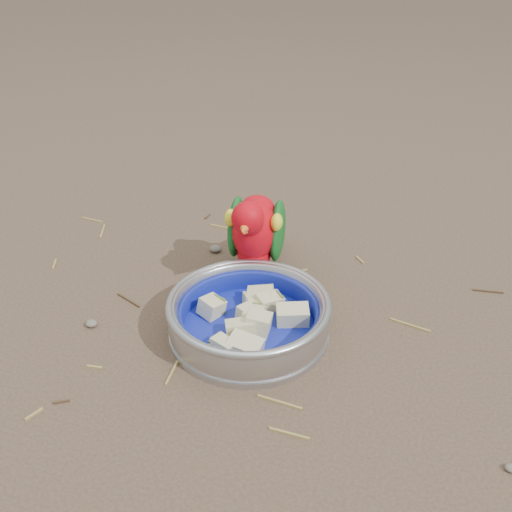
% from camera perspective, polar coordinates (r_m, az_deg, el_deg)
% --- Properties ---
extents(ground, '(60.00, 60.00, 0.00)m').
position_cam_1_polar(ground, '(0.79, -1.86, -12.20)').
color(ground, brown).
extents(food_bowl, '(0.24, 0.24, 0.02)m').
position_cam_1_polar(food_bowl, '(0.86, -0.72, -7.38)').
color(food_bowl, '#B2B2BA').
rests_on(food_bowl, ground).
extents(bowl_wall, '(0.24, 0.24, 0.04)m').
position_cam_1_polar(bowl_wall, '(0.84, -0.73, -5.77)').
color(bowl_wall, '#B2B2BA').
rests_on(bowl_wall, food_bowl).
extents(fruit_wedges, '(0.14, 0.14, 0.03)m').
position_cam_1_polar(fruit_wedges, '(0.85, -0.73, -6.16)').
color(fruit_wedges, beige).
rests_on(fruit_wedges, food_bowl).
extents(lory_parrot, '(0.12, 0.21, 0.16)m').
position_cam_1_polar(lory_parrot, '(0.95, -0.11, 1.83)').
color(lory_parrot, red).
rests_on(lory_parrot, ground).
extents(ground_debris, '(0.90, 0.80, 0.01)m').
position_cam_1_polar(ground_debris, '(0.84, -1.87, -8.85)').
color(ground_debris, '#A48E4A').
rests_on(ground_debris, ground).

